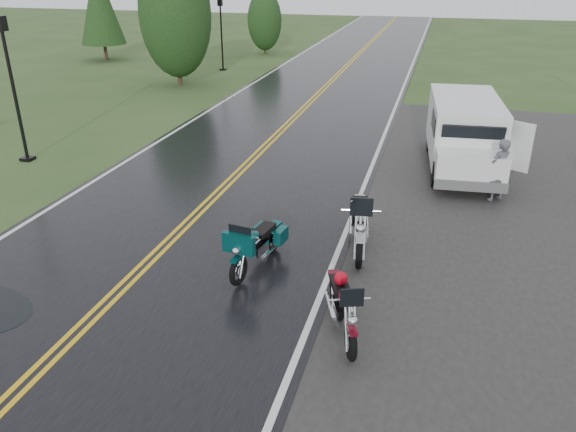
{
  "coord_description": "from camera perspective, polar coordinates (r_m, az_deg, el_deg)",
  "views": [
    {
      "loc": [
        5.57,
        -8.26,
        5.86
      ],
      "look_at": [
        2.8,
        2.0,
        1.0
      ],
      "focal_mm": 35.0,
      "sensor_mm": 36.0,
      "label": 1
    }
  ],
  "objects": [
    {
      "name": "van_white",
      "position": [
        16.09,
        15.11,
        6.38
      ],
      "size": [
        2.45,
        5.57,
        2.13
      ],
      "primitive_type": null,
      "rotation": [
        0.0,
        0.0,
        0.08
      ],
      "color": "white",
      "rests_on": "ground"
    },
    {
      "name": "motorcycle_teal",
      "position": [
        10.86,
        -5.1,
        -4.41
      ],
      "size": [
        1.09,
        2.19,
        1.24
      ],
      "primitive_type": null,
      "rotation": [
        0.0,
        0.0,
        -0.16
      ],
      "color": "#053839",
      "rests_on": "ground"
    },
    {
      "name": "lamp_post_near_left",
      "position": [
        19.41,
        -26.07,
        11.34
      ],
      "size": [
        0.38,
        0.38,
        4.45
      ],
      "primitive_type": null,
      "color": "black",
      "rests_on": "ground"
    },
    {
      "name": "motorcycle_silver",
      "position": [
        11.43,
        7.32,
        -2.24
      ],
      "size": [
        1.28,
        2.63,
        1.49
      ],
      "primitive_type": null,
      "rotation": [
        0.0,
        0.0,
        0.15
      ],
      "color": "#A3A7AB",
      "rests_on": "ground"
    },
    {
      "name": "motorcycle_red",
      "position": [
        8.98,
        6.47,
        -11.4
      ],
      "size": [
        1.41,
        2.19,
        1.22
      ],
      "primitive_type": null,
      "rotation": [
        0.0,
        0.0,
        0.35
      ],
      "color": "#570917",
      "rests_on": "ground"
    },
    {
      "name": "road",
      "position": [
        19.97,
        -1.8,
        7.55
      ],
      "size": [
        8.0,
        100.0,
        0.04
      ],
      "primitive_type": "cube",
      "color": "black",
      "rests_on": "ground"
    },
    {
      "name": "tree_left_far",
      "position": [
        39.78,
        -2.38,
        18.63
      ],
      "size": [
        2.28,
        2.28,
        3.52
      ],
      "primitive_type": null,
      "color": "#1E3D19",
      "rests_on": "ground"
    },
    {
      "name": "lamp_post_far_left",
      "position": [
        33.83,
        -6.77,
        17.81
      ],
      "size": [
        0.34,
        0.34,
        3.94
      ],
      "primitive_type": null,
      "color": "black",
      "rests_on": "ground"
    },
    {
      "name": "pine_left_far",
      "position": [
        38.89,
        -18.51,
        18.99
      ],
      "size": [
        2.75,
        2.75,
        5.74
      ],
      "primitive_type": null,
      "color": "#1E3D19",
      "rests_on": "ground"
    },
    {
      "name": "tree_left_mid",
      "position": [
        29.83,
        -11.3,
        18.21
      ],
      "size": [
        3.56,
        3.56,
        5.56
      ],
      "primitive_type": null,
      "color": "#1E3D19",
      "rests_on": "ground"
    },
    {
      "name": "person_at_van",
      "position": [
        15.7,
        20.63,
        4.3
      ],
      "size": [
        0.72,
        0.71,
        1.68
      ],
      "primitive_type": "imported",
      "rotation": [
        0.0,
        0.0,
        3.87
      ],
      "color": "#505055",
      "rests_on": "ground"
    },
    {
      "name": "ground",
      "position": [
        11.56,
        -16.32,
        -7.0
      ],
      "size": [
        120.0,
        120.0,
        0.0
      ],
      "primitive_type": "plane",
      "color": "#2D471E",
      "rests_on": "ground"
    }
  ]
}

